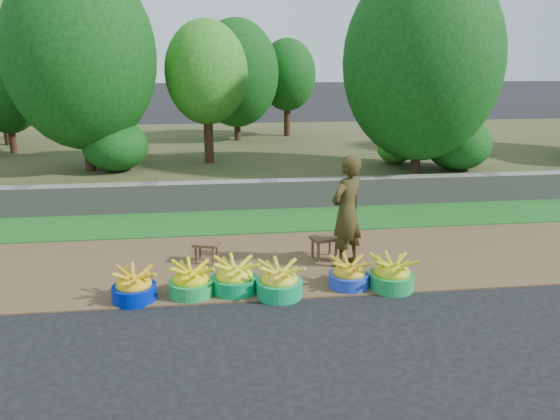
{
  "coord_description": "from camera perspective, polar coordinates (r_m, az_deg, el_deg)",
  "views": [
    {
      "loc": [
        -1.07,
        -5.89,
        2.77
      ],
      "look_at": [
        -0.14,
        1.3,
        0.75
      ],
      "focal_mm": 35.0,
      "sensor_mm": 36.0,
      "label": 1
    }
  ],
  "objects": [
    {
      "name": "vendor_woman",
      "position": [
        7.39,
        7.0,
        -0.15
      ],
      "size": [
        0.66,
        0.63,
        1.53
      ],
      "primitive_type": "imported",
      "rotation": [
        0.0,
        0.0,
        3.8
      ],
      "color": "black",
      "rests_on": "dirt_shoulder"
    },
    {
      "name": "basin_a",
      "position": [
        6.71,
        -15.0,
        -7.76
      ],
      "size": [
        0.52,
        0.52,
        0.39
      ],
      "color": "#001AB3",
      "rests_on": "ground"
    },
    {
      "name": "basin_c",
      "position": [
        6.72,
        -4.77,
        -7.09
      ],
      "size": [
        0.56,
        0.56,
        0.42
      ],
      "color": "#0A8E4C",
      "rests_on": "ground"
    },
    {
      "name": "stool_left",
      "position": [
        7.64,
        -7.7,
        -3.82
      ],
      "size": [
        0.4,
        0.35,
        0.29
      ],
      "rotation": [
        0.0,
        0.0,
        -0.32
      ],
      "color": "brown",
      "rests_on": "dirt_shoulder"
    },
    {
      "name": "basin_f",
      "position": [
        6.94,
        11.6,
        -6.63
      ],
      "size": [
        0.55,
        0.55,
        0.41
      ],
      "color": "#1B9648",
      "rests_on": "ground"
    },
    {
      "name": "dirt_shoulder",
      "position": [
        7.73,
        1.09,
        -5.35
      ],
      "size": [
        80.0,
        2.5,
        0.02
      ],
      "primitive_type": "cube",
      "color": "brown",
      "rests_on": "ground"
    },
    {
      "name": "stool_right",
      "position": [
        7.75,
        4.66,
        -3.28
      ],
      "size": [
        0.42,
        0.36,
        0.32
      ],
      "rotation": [
        0.0,
        0.0,
        0.25
      ],
      "color": "brown",
      "rests_on": "dirt_shoulder"
    },
    {
      "name": "grass_verge",
      "position": [
        9.6,
        -0.65,
        -1.07
      ],
      "size": [
        80.0,
        1.5,
        0.04
      ],
      "primitive_type": "cube",
      "color": "#1F6620",
      "rests_on": "ground"
    },
    {
      "name": "basin_b",
      "position": [
        6.69,
        -9.29,
        -7.4
      ],
      "size": [
        0.54,
        0.54,
        0.41
      ],
      "color": "green",
      "rests_on": "ground"
    },
    {
      "name": "basin_e",
      "position": [
        6.89,
        7.2,
        -6.73
      ],
      "size": [
        0.51,
        0.51,
        0.38
      ],
      "color": "blue",
      "rests_on": "ground"
    },
    {
      "name": "retaining_wall",
      "position": [
        10.35,
        -1.2,
        1.63
      ],
      "size": [
        80.0,
        0.35,
        0.55
      ],
      "primitive_type": "cube",
      "color": "gray",
      "rests_on": "ground"
    },
    {
      "name": "basin_d",
      "position": [
        6.6,
        -0.06,
        -7.49
      ],
      "size": [
        0.56,
        0.56,
        0.42
      ],
      "color": "#109C57",
      "rests_on": "ground"
    },
    {
      "name": "vegetation",
      "position": [
        13.54,
        -19.06,
        14.19
      ],
      "size": [
        37.89,
        8.97,
        4.72
      ],
      "color": "#371F15",
      "rests_on": "earth_bank"
    },
    {
      "name": "ground_plane",
      "position": [
        6.6,
        2.7,
        -9.28
      ],
      "size": [
        120.0,
        120.0,
        0.0
      ],
      "primitive_type": "plane",
      "color": "black",
      "rests_on": "ground"
    },
    {
      "name": "earth_bank",
      "position": [
        15.14,
        -3.21,
        5.97
      ],
      "size": [
        80.0,
        10.0,
        0.5
      ],
      "primitive_type": "cube",
      "color": "#444524",
      "rests_on": "ground"
    }
  ]
}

